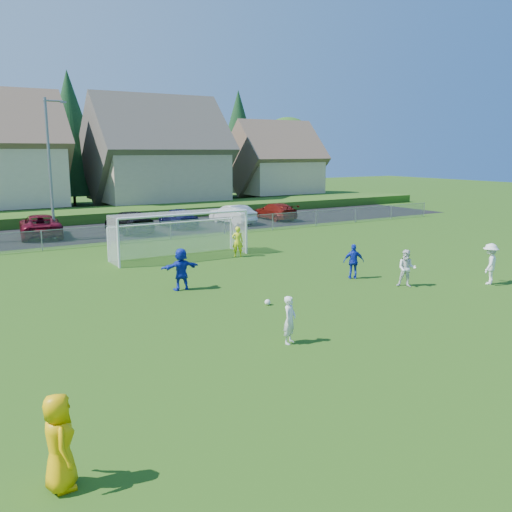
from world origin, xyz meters
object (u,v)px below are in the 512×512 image
object	(u,v)px
car_g	(275,211)
player_white_b	(407,268)
referee	(59,442)
player_white_c	(490,264)
soccer_ball	(268,302)
car_c	(40,226)
car_d	(129,222)
player_blue_b	(181,269)
player_blue_a	(354,261)
goalkeeper	(238,242)
car_f	(233,214)
player_white_a	(290,320)
soccer_goal	(178,228)
car_e	(178,217)

from	to	relation	value
car_g	player_white_b	bearing A→B (deg)	70.37
referee	player_white_c	bearing A→B (deg)	-71.89
soccer_ball	car_c	bearing A→B (deg)	100.84
player_white_b	car_d	world-z (taller)	player_white_b
player_blue_b	player_white_b	bearing A→B (deg)	154.69
player_white_c	player_blue_a	distance (m)	5.82
soccer_ball	goalkeeper	bearing A→B (deg)	67.20
soccer_ball	goalkeeper	xyz separation A→B (m)	(3.69, 8.77, 0.73)
player_white_b	goalkeeper	bearing A→B (deg)	153.55
player_white_c	car_f	xyz separation A→B (m)	(0.13, 23.20, -0.16)
player_white_a	player_blue_b	size ratio (longest dim) A/B	0.83
car_d	soccer_goal	world-z (taller)	soccer_goal
player_blue_a	car_d	bearing A→B (deg)	-47.74
referee	player_white_a	bearing A→B (deg)	-60.42
car_d	car_f	distance (m)	8.56
player_blue_a	player_white_b	bearing A→B (deg)	141.52
goalkeeper	car_g	xyz separation A→B (m)	(10.74, 12.57, -0.15)
player_white_a	car_g	world-z (taller)	player_white_a
car_c	car_d	world-z (taller)	car_c
car_d	car_f	bearing A→B (deg)	178.15
player_white_c	car_c	world-z (taller)	player_white_c
player_blue_b	car_c	size ratio (longest dim) A/B	0.32
car_c	player_white_c	bearing A→B (deg)	127.78
player_blue_b	car_c	distance (m)	18.13
soccer_ball	player_white_c	world-z (taller)	player_white_c
player_blue_b	car_e	distance (m)	18.83
player_blue_b	player_blue_a	bearing A→B (deg)	166.60
goalkeeper	car_d	size ratio (longest dim) A/B	0.32
soccer_ball	car_c	distance (m)	22.18
player_white_c	car_d	distance (m)	24.36
goalkeeper	car_e	world-z (taller)	goalkeeper
player_blue_b	referee	bearing A→B (deg)	60.61
player_blue_a	car_c	distance (m)	22.45
car_c	car_g	bearing A→B (deg)	-174.08
referee	car_e	xyz separation A→B (m)	(14.64, 28.74, -0.11)
player_white_c	car_c	xyz separation A→B (m)	(-14.17, 24.06, -0.13)
player_white_b	soccer_goal	bearing A→B (deg)	163.63
player_white_c	goalkeeper	size ratio (longest dim) A/B	1.07
player_white_c	player_blue_b	size ratio (longest dim) A/B	1.01
car_c	soccer_ball	bearing A→B (deg)	108.12
player_white_b	car_g	xyz separation A→B (m)	(7.88, 22.08, -0.11)
goalkeeper	car_d	xyz separation A→B (m)	(-2.11, 11.81, -0.08)
goalkeeper	referee	bearing A→B (deg)	76.35
player_white_c	soccer_goal	bearing A→B (deg)	-79.75
car_g	car_e	bearing A→B (deg)	1.38
referee	goalkeeper	distance (m)	20.79
car_e	player_blue_b	bearing A→B (deg)	67.83
soccer_ball	car_c	size ratio (longest dim) A/B	0.04
player_blue_a	car_e	size ratio (longest dim) A/B	0.36
player_blue_b	goalkeeper	xyz separation A→B (m)	(5.52, 4.97, -0.05)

